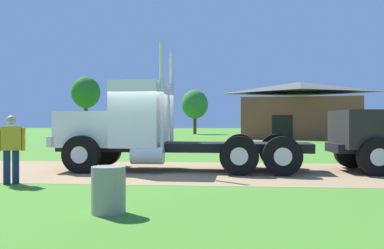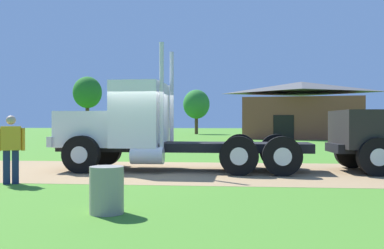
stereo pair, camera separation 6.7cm
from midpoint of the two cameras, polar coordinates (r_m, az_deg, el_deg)
ground_plane at (r=14.25m, az=-5.73°, el=-6.02°), size 200.00×200.00×0.00m
dirt_track at (r=14.25m, az=-5.73°, el=-6.00°), size 120.00×6.27×0.01m
truck_foreground_white at (r=14.52m, az=-5.98°, el=-0.68°), size 8.24×2.85×4.01m
visitor_standing_near at (r=12.06m, az=-22.25°, el=-2.64°), size 0.62×0.43×1.74m
steel_barrel at (r=7.77m, az=-10.75°, el=-8.33°), size 0.59×0.59×0.81m
shed_building at (r=43.54m, az=14.02°, el=1.69°), size 11.96×9.03×5.46m
tree_left at (r=52.58m, az=-13.36°, el=4.01°), size 3.33×3.33×6.86m
tree_mid at (r=57.19m, az=0.60°, el=2.62°), size 3.44×3.44×5.79m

